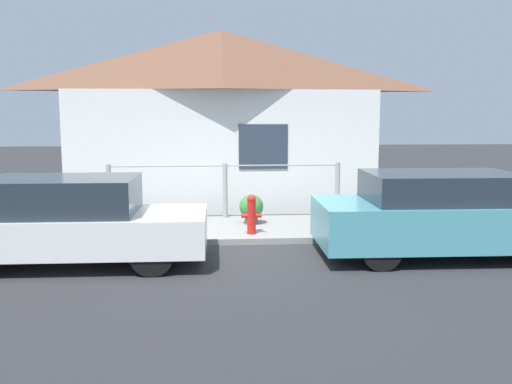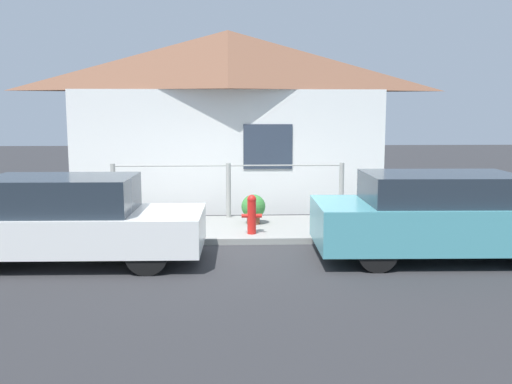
% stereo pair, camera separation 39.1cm
% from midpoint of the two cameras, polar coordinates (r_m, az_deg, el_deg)
% --- Properties ---
extents(ground_plane, '(60.00, 60.00, 0.00)m').
position_cam_midpoint_polar(ground_plane, '(10.06, -3.83, -5.36)').
color(ground_plane, '#2D2D30').
extents(sidewalk, '(24.00, 2.25, 0.11)m').
position_cam_midpoint_polar(sidewalk, '(11.14, -3.93, -3.74)').
color(sidewalk, gray).
rests_on(sidewalk, ground_plane).
extents(house, '(7.49, 2.23, 4.24)m').
position_cam_midpoint_polar(house, '(13.80, -4.25, 12.18)').
color(house, white).
rests_on(house, ground_plane).
extents(fence, '(4.90, 0.10, 1.15)m').
position_cam_midpoint_polar(fence, '(11.99, -4.04, 0.43)').
color(fence, '#999993').
rests_on(fence, sidewalk).
extents(car_left, '(4.02, 1.69, 1.34)m').
position_cam_midpoint_polar(car_left, '(9.18, -19.15, -2.80)').
color(car_left, white).
rests_on(car_left, ground_plane).
extents(car_right, '(4.30, 1.85, 1.37)m').
position_cam_midpoint_polar(car_right, '(9.60, 17.53, -2.18)').
color(car_right, teal).
rests_on(car_right, ground_plane).
extents(fire_hydrant, '(0.37, 0.17, 0.72)m').
position_cam_midpoint_polar(fire_hydrant, '(10.39, -1.54, -2.16)').
color(fire_hydrant, red).
rests_on(fire_hydrant, sidewalk).
extents(potted_plant_near_hydrant, '(0.48, 0.48, 0.59)m').
position_cam_midpoint_polar(potted_plant_near_hydrant, '(11.30, -1.46, -1.59)').
color(potted_plant_near_hydrant, brown).
rests_on(potted_plant_near_hydrant, sidewalk).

